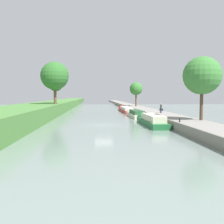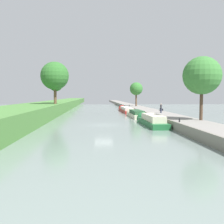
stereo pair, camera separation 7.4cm
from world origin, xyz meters
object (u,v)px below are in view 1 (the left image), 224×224
Objects in this scene: narrowboat_green at (151,120)px; narrowboat_red at (125,110)px; narrowboat_cream at (135,114)px; mooring_bollard_near at (180,120)px; park_bench at (161,109)px; mooring_bollard_far at (129,106)px; person_walking at (161,108)px.

narrowboat_green is 28.80m from narrowboat_red.
narrowboat_cream is 19.97m from mooring_bollard_near.
mooring_bollard_far is at bearing 99.44° from park_bench.
mooring_bollard_near is at bearing -97.03° from person_walking.
narrowboat_red is at bearing 111.45° from park_bench.
person_walking is (3.81, -4.58, 1.36)m from narrowboat_cream.
mooring_bollard_near is at bearing -84.45° from narrowboat_cream.
narrowboat_green reaches higher than mooring_bollard_far.
narrowboat_green is 26.10× the size of mooring_bollard_far.
person_walking is 15.42m from mooring_bollard_near.
park_bench is (1.67, 5.98, -0.53)m from person_walking.
person_walking is 3.69× the size of mooring_bollard_near.
narrowboat_green is 9.60m from person_walking.
mooring_bollard_near is at bearing -86.78° from narrowboat_red.
narrowboat_red is 37.44× the size of mooring_bollard_near.
mooring_bollard_near is 0.30× the size of park_bench.
narrowboat_green reaches higher than narrowboat_cream.
narrowboat_cream is at bearing -94.85° from mooring_bollard_far.
narrowboat_cream is 25.40× the size of mooring_bollard_far.
narrowboat_red is at bearing 100.92° from person_walking.
narrowboat_green is 7.83× the size of park_bench.
narrowboat_green is 13.31m from narrowboat_cream.
mooring_bollard_far is at bearing 90.00° from mooring_bollard_near.
park_bench is at bearing 14.32° from narrowboat_cream.
mooring_bollard_far reaches higher than narrowboat_cream.
narrowboat_green is 26.10× the size of mooring_bollard_near.
narrowboat_green is at bearing -93.00° from mooring_bollard_far.
person_walking is (3.77, 8.73, 1.30)m from narrowboat_green.
narrowboat_green reaches higher than park_bench.
park_bench is at bearing -68.55° from narrowboat_red.
mooring_bollard_far is at bearing 93.94° from person_walking.
park_bench reaches higher than mooring_bollard_far.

